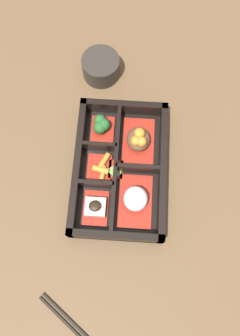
{
  "coord_description": "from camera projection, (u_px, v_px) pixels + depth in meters",
  "views": [
    {
      "loc": [
        0.21,
        0.01,
        0.7
      ],
      "look_at": [
        0.0,
        0.0,
        0.03
      ],
      "focal_mm": 35.0,
      "sensor_mm": 36.0,
      "label": 1
    }
  ],
  "objects": [
    {
      "name": "bowl_pickles",
      "position": [
        115.0,
        171.0,
        0.71
      ],
      "size": [
        0.04,
        0.03,
        0.01
      ],
      "color": "maroon",
      "rests_on": "bento_base"
    },
    {
      "name": "ground_plane",
      "position": [
        120.0,
        171.0,
        0.73
      ],
      "size": [
        3.0,
        3.0,
        0.0
      ],
      "primitive_type": "plane",
      "color": "brown"
    },
    {
      "name": "bowl_rice",
      "position": [
        135.0,
        199.0,
        0.68
      ],
      "size": [
        0.12,
        0.07,
        0.05
      ],
      "color": "maroon",
      "rests_on": "bento_base"
    },
    {
      "name": "bowl_carrots",
      "position": [
        101.0,
        167.0,
        0.71
      ],
      "size": [
        0.07,
        0.05,
        0.02
      ],
      "color": "maroon",
      "rests_on": "bento_base"
    },
    {
      "name": "bento_base",
      "position": [
        120.0,
        171.0,
        0.72
      ],
      "size": [
        0.3,
        0.2,
        0.01
      ],
      "color": "black",
      "rests_on": "ground_plane"
    },
    {
      "name": "bento_rim",
      "position": [
        119.0,
        168.0,
        0.71
      ],
      "size": [
        0.3,
        0.2,
        0.05
      ],
      "color": "black",
      "rests_on": "ground_plane"
    },
    {
      "name": "tea_cup",
      "position": [
        101.0,
        67.0,
        0.78
      ],
      "size": [
        0.09,
        0.09,
        0.05
      ],
      "color": "#2D2823",
      "rests_on": "ground_plane"
    },
    {
      "name": "bowl_greens",
      "position": [
        102.0,
        126.0,
        0.73
      ],
      "size": [
        0.07,
        0.05,
        0.03
      ],
      "color": "maroon",
      "rests_on": "bento_base"
    },
    {
      "name": "bowl_stew",
      "position": [
        138.0,
        140.0,
        0.72
      ],
      "size": [
        0.12,
        0.07,
        0.05
      ],
      "color": "maroon",
      "rests_on": "bento_base"
    },
    {
      "name": "bowl_tofu",
      "position": [
        95.0,
        207.0,
        0.68
      ],
      "size": [
        0.08,
        0.05,
        0.03
      ],
      "color": "maroon",
      "rests_on": "bento_base"
    }
  ]
}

